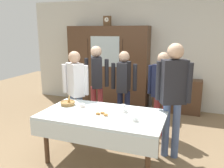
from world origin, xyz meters
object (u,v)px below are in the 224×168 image
object	(u,v)px
mantel_clock	(107,21)
bookshelf_low	(177,96)
tea_cup_mid_left	(82,106)
tea_cup_center	(124,111)
spoon_far_right	(148,115)
wall_cabinet	(108,67)
tea_cup_far_right	(123,107)
book_stack	(178,77)
pastry_plate	(102,115)
spoon_near_right	(138,110)
tea_cup_far_left	(135,119)
person_behind_table_left	(124,83)
bread_basket	(68,103)
spoon_center	(69,112)
person_by_cabinet	(162,87)
person_near_right_end	(97,78)
person_behind_table_right	(173,90)
dining_table	(102,121)
person_beside_shelf	(75,86)

from	to	relation	value
mantel_clock	bookshelf_low	world-z (taller)	mantel_clock
mantel_clock	tea_cup_mid_left	size ratio (longest dim) A/B	1.85
tea_cup_center	spoon_far_right	distance (m)	0.34
wall_cabinet	tea_cup_far_right	bearing A→B (deg)	-63.59
book_stack	pastry_plate	bearing A→B (deg)	-106.67
book_stack	spoon_near_right	xyz separation A→B (m)	(-0.39, -2.28, -0.09)
tea_cup_mid_left	tea_cup_far_left	distance (m)	0.95
spoon_near_right	person_behind_table_left	xyz separation A→B (m)	(-0.53, 0.95, 0.18)
tea_cup_mid_left	tea_cup_far_right	distance (m)	0.64
bread_basket	person_behind_table_left	bearing A→B (deg)	61.91
tea_cup_center	pastry_plate	bearing A→B (deg)	-136.07
wall_cabinet	pastry_plate	world-z (taller)	wall_cabinet
spoon_center	tea_cup_far_left	bearing A→B (deg)	0.23
person_by_cabinet	person_near_right_end	distance (m)	1.32
wall_cabinet	mantel_clock	size ratio (longest dim) A/B	8.66
book_stack	person_behind_table_right	bearing A→B (deg)	-87.58
dining_table	tea_cup_mid_left	distance (m)	0.45
person_behind_table_left	tea_cup_far_left	bearing A→B (deg)	-67.09
bread_basket	pastry_plate	world-z (taller)	bread_basket
person_by_cabinet	person_near_right_end	bearing A→B (deg)	176.34
pastry_plate	spoon_near_right	world-z (taller)	pastry_plate
mantel_clock	person_beside_shelf	xyz separation A→B (m)	(0.13, -1.92, -1.20)
person_by_cabinet	person_behind_table_right	xyz separation A→B (m)	(0.25, -0.67, 0.13)
spoon_near_right	person_behind_table_left	size ratio (longest dim) A/B	0.08
person_behind_table_left	spoon_near_right	bearing A→B (deg)	-60.80
person_beside_shelf	person_behind_table_right	size ratio (longest dim) A/B	0.90
wall_cabinet	person_behind_table_right	size ratio (longest dim) A/B	1.18
bookshelf_low	tea_cup_center	distance (m)	2.55
mantel_clock	person_beside_shelf	world-z (taller)	mantel_clock
dining_table	tea_cup_far_right	size ratio (longest dim) A/B	13.71
mantel_clock	pastry_plate	world-z (taller)	mantel_clock
dining_table	book_stack	xyz separation A→B (m)	(0.84, 2.64, 0.19)
bookshelf_low	tea_cup_mid_left	distance (m)	2.79
wall_cabinet	person_beside_shelf	bearing A→B (deg)	-86.65
pastry_plate	mantel_clock	bearing A→B (deg)	109.67
tea_cup_far_left	bookshelf_low	bearing A→B (deg)	83.19
tea_cup_mid_left	bread_basket	size ratio (longest dim) A/B	0.54
pastry_plate	tea_cup_far_left	bearing A→B (deg)	-2.79
bookshelf_low	tea_cup_center	xyz separation A→B (m)	(-0.55, -2.46, 0.38)
pastry_plate	person_by_cabinet	size ratio (longest dim) A/B	0.18
book_stack	bread_basket	xyz separation A→B (m)	(-1.52, -2.45, -0.06)
dining_table	person_beside_shelf	xyz separation A→B (m)	(-0.79, 0.66, 0.30)
wall_cabinet	tea_cup_mid_left	world-z (taller)	wall_cabinet
mantel_clock	person_by_cabinet	size ratio (longest dim) A/B	0.15
spoon_center	spoon_far_right	distance (m)	1.14
tea_cup_center	person_behind_table_right	xyz separation A→B (m)	(0.64, 0.33, 0.30)
bread_basket	person_behind_table_left	xyz separation A→B (m)	(0.60, 1.12, 0.15)
dining_table	pastry_plate	size ratio (longest dim) A/B	6.37
spoon_near_right	person_behind_table_right	size ratio (longest dim) A/B	0.07
person_beside_shelf	person_behind_table_left	xyz separation A→B (m)	(0.71, 0.64, -0.02)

